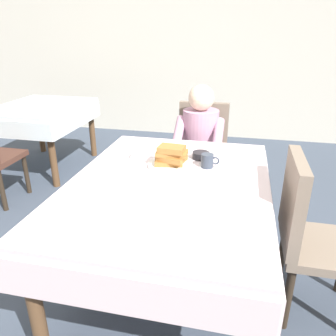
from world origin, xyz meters
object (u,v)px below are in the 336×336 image
at_px(dining_table_main, 169,195).
at_px(background_table_far, 42,115).
at_px(diner_person, 200,139).
at_px(knife_right_of_plate, 200,169).
at_px(plate_breakfast, 170,165).
at_px(fork_left_of_plate, 140,164).
at_px(chair_diner, 201,149).
at_px(chair_right_side, 308,229).
at_px(breakfast_stack, 171,155).
at_px(bowl_butter, 201,155).
at_px(syrup_pitcher, 135,153).
at_px(spoon_near_edge, 160,186).
at_px(cup_coffee, 208,161).

height_order(dining_table_main, background_table_far, same).
distance_m(diner_person, knife_right_of_plate, 0.83).
relative_size(plate_breakfast, fork_left_of_plate, 1.56).
bearing_deg(chair_diner, fork_left_of_plate, 74.52).
xyz_separation_m(chair_right_side, plate_breakfast, (-0.81, 0.22, 0.22)).
distance_m(chair_diner, chair_right_side, 1.38).
bearing_deg(chair_right_side, knife_right_of_plate, -107.56).
relative_size(breakfast_stack, fork_left_of_plate, 1.20).
bearing_deg(background_table_far, fork_left_of_plate, -41.90).
bearing_deg(bowl_butter, diner_person, 98.06).
xyz_separation_m(bowl_butter, syrup_pitcher, (-0.43, -0.09, 0.02)).
bearing_deg(bowl_butter, chair_diner, 96.47).
bearing_deg(spoon_near_edge, breakfast_stack, 88.24).
xyz_separation_m(dining_table_main, fork_left_of_plate, (-0.23, 0.20, 0.09)).
height_order(dining_table_main, diner_person, diner_person).
relative_size(breakfast_stack, knife_right_of_plate, 1.08).
height_order(dining_table_main, fork_left_of_plate, fork_left_of_plate).
bearing_deg(chair_right_side, plate_breakfast, -104.95).
height_order(plate_breakfast, bowl_butter, bowl_butter).
xyz_separation_m(cup_coffee, syrup_pitcher, (-0.49, 0.05, -0.01)).
bearing_deg(diner_person, background_table_far, -18.44).
distance_m(dining_table_main, breakfast_stack, 0.27).
height_order(plate_breakfast, syrup_pitcher, syrup_pitcher).
relative_size(fork_left_of_plate, spoon_near_edge, 1.20).
xyz_separation_m(breakfast_stack, bowl_butter, (0.16, 0.17, -0.05)).
bearing_deg(spoon_near_edge, chair_right_side, 3.75).
distance_m(bowl_butter, syrup_pitcher, 0.44).
relative_size(dining_table_main, plate_breakfast, 5.44).
relative_size(bowl_butter, fork_left_of_plate, 0.61).
xyz_separation_m(diner_person, plate_breakfast, (-0.08, -0.80, 0.08)).
bearing_deg(plate_breakfast, spoon_near_edge, -89.04).
distance_m(chair_right_side, breakfast_stack, 0.88).
bearing_deg(cup_coffee, syrup_pitcher, 173.80).
relative_size(chair_diner, syrup_pitcher, 11.63).
height_order(plate_breakfast, background_table_far, plate_breakfast).
bearing_deg(knife_right_of_plate, breakfast_stack, 78.02).
relative_size(diner_person, fork_left_of_plate, 6.22).
xyz_separation_m(chair_right_side, syrup_pitcher, (-1.07, 0.30, 0.25)).
bearing_deg(spoon_near_edge, diner_person, 84.39).
bearing_deg(chair_right_side, fork_left_of_plate, -101.11).
bearing_deg(dining_table_main, syrup_pitcher, 134.83).
bearing_deg(fork_left_of_plate, diner_person, -15.87).
relative_size(spoon_near_edge, background_table_far, 0.13).
bearing_deg(chair_right_side, bowl_butter, -121.00).
relative_size(diner_person, knife_right_of_plate, 5.60).
relative_size(dining_table_main, background_table_far, 1.36).
xyz_separation_m(diner_person, cup_coffee, (0.15, -0.77, 0.11)).
relative_size(diner_person, cup_coffee, 9.91).
height_order(dining_table_main, breakfast_stack, breakfast_stack).
bearing_deg(syrup_pitcher, chair_diner, 68.78).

